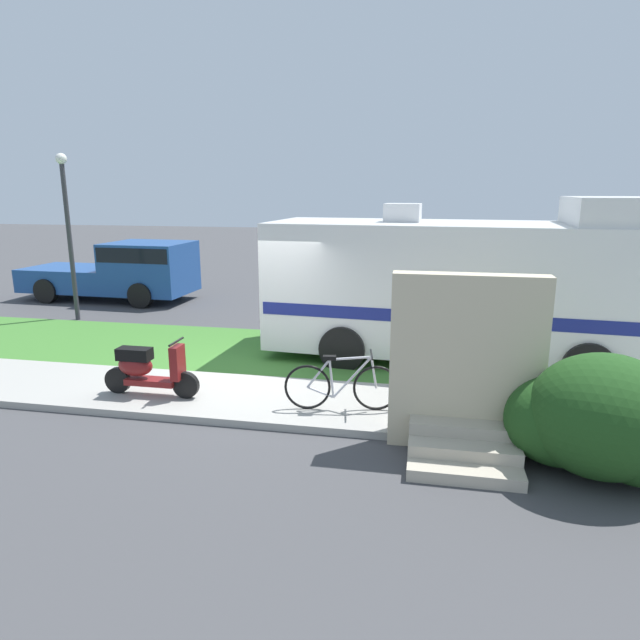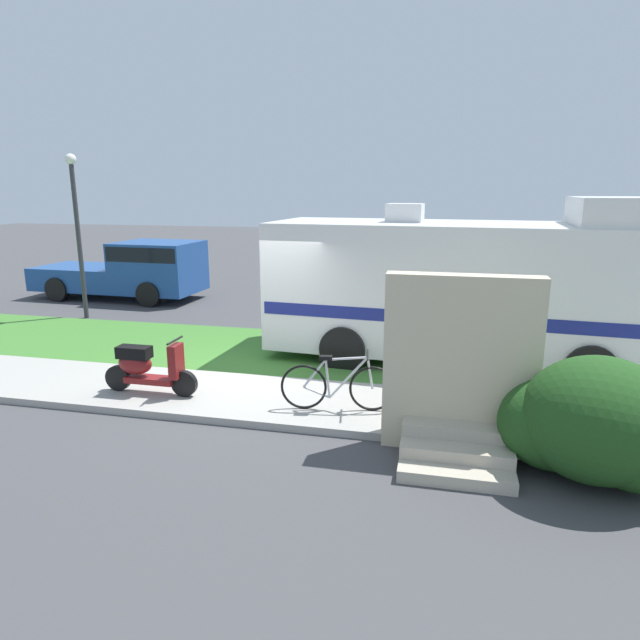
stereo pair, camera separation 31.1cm
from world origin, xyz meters
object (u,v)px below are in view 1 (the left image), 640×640
motorhome_rv (462,286)px  street_lamp_post (68,222)px  bicycle (342,385)px  scooter (147,369)px  pickup_truck_near (126,269)px  bottle_green (404,391)px

motorhome_rv → street_lamp_post: (-9.97, 1.85, 1.06)m
bicycle → street_lamp_post: 9.75m
scooter → street_lamp_post: street_lamp_post is taller
pickup_truck_near → bottle_green: 11.53m
bottle_green → street_lamp_post: 10.27m
pickup_truck_near → bottle_green: size_ratio=20.62×
bicycle → street_lamp_post: street_lamp_post is taller
scooter → street_lamp_post: 7.29m
motorhome_rv → pickup_truck_near: 11.06m
pickup_truck_near → scooter: bearing=-58.1°
pickup_truck_near → bottle_green: bearing=-38.2°
motorhome_rv → scooter: size_ratio=4.60×
motorhome_rv → scooter: (-5.18, -3.24, -1.00)m
motorhome_rv → pickup_truck_near: size_ratio=1.39×
bicycle → bottle_green: bicycle is taller
pickup_truck_near → bottle_green: (9.05, -7.11, -0.75)m
motorhome_rv → scooter: bearing=-147.9°
bicycle → pickup_truck_near: 11.29m
bicycle → bottle_green: bearing=37.5°
motorhome_rv → bicycle: (-1.93, -3.24, -1.06)m
pickup_truck_near → street_lamp_post: street_lamp_post is taller
motorhome_rv → pickup_truck_near: (-10.05, 4.58, -0.59)m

